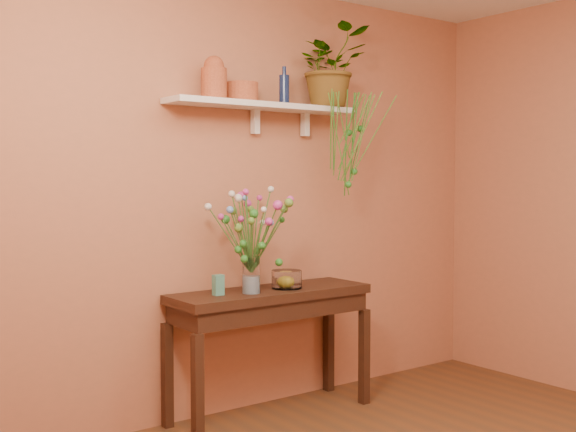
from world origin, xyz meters
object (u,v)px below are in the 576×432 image
Objects in this scene: bouquet at (253,220)px; glass_bowl at (287,280)px; blue_bottle at (284,89)px; terracotta_jug at (214,79)px; spider_plant at (330,67)px; sideboard at (271,308)px; glass_vase at (251,278)px.

bouquet is 0.48m from glass_bowl.
blue_bottle is 0.89m from bouquet.
terracotta_jug is at bearing 177.90° from blue_bottle.
terracotta_jug reaches higher than bouquet.
terracotta_jug is at bearing 179.48° from spider_plant.
sideboard is at bearing -171.67° from spider_plant.
terracotta_jug is 0.49× the size of bouquet.
glass_bowl is at bearing -118.21° from blue_bottle.
bouquet reaches higher than glass_bowl.
sideboard is at bearing -156.07° from blue_bottle.
spider_plant is (0.39, 0.01, 0.17)m from blue_bottle.
sideboard is 0.20m from glass_bowl.
spider_plant is (0.89, -0.01, 0.14)m from terracotta_jug.
bouquet is (-0.33, -0.14, -0.81)m from blue_bottle.
bouquet is at bearing -167.81° from spider_plant.
glass_bowl is at bearing 5.61° from glass_vase.
terracotta_jug reaches higher than glass_vase.
bouquet is at bearing -156.84° from sideboard.
terracotta_jug is at bearing 165.63° from glass_bowl.
glass_vase is at bearing -169.42° from spider_plant.
glass_vase is at bearing -159.67° from blue_bottle.
bouquet is (0.00, -0.02, 0.34)m from glass_vase.
terracotta_jug is 1.08× the size of blue_bottle.
glass_vase is at bearing -174.39° from glass_bowl.
blue_bottle reaches higher than glass_bowl.
blue_bottle is at bearing -178.47° from spider_plant.
glass_bowl is (-0.05, -0.10, -1.20)m from blue_bottle.
sideboard is at bearing 23.16° from bouquet.
glass_bowl is at bearing -166.27° from spider_plant.
blue_bottle is (0.15, 0.07, 1.36)m from sideboard.
spider_plant reaches higher than bouquet.
sideboard is 5.85× the size of glass_vase.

